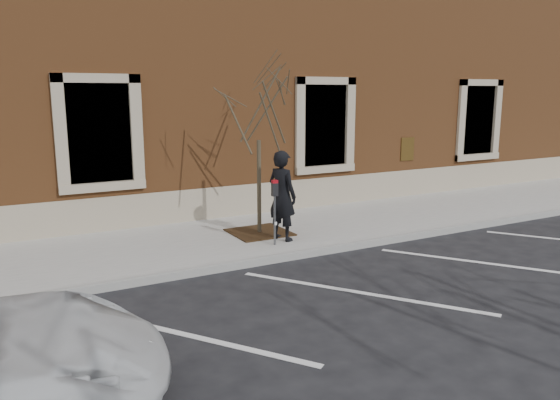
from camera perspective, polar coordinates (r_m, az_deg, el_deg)
ground at (r=11.09m, az=1.50°, el=-6.12°), size 120.00×120.00×0.00m
sidewalk_near at (r=12.55m, az=-2.54°, el=-3.70°), size 40.00×3.50×0.15m
curb_near at (r=11.02m, az=1.64°, el=-5.81°), size 40.00×0.12×0.15m
parking_stripes at (r=9.36m, az=8.41°, el=-9.56°), size 28.00×4.40×0.01m
building_civic at (r=17.71m, az=-11.51°, el=13.25°), size 40.00×8.62×8.00m
man at (r=11.67m, az=0.23°, el=0.46°), size 0.69×0.83×1.95m
parking_meter at (r=11.27m, az=-0.55°, el=-0.02°), size 0.13×0.10×1.38m
tree_grate at (r=12.45m, az=-2.16°, el=-3.39°), size 1.26×1.26×0.03m
sapling at (r=12.05m, az=-2.26°, el=8.98°), size 2.30×2.30×3.84m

